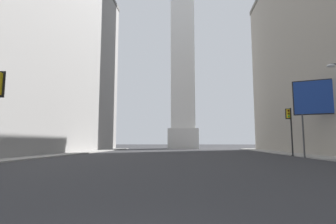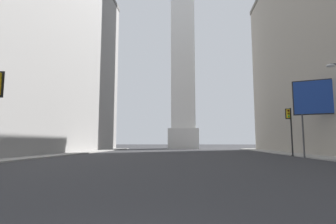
{
  "view_description": "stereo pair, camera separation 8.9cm",
  "coord_description": "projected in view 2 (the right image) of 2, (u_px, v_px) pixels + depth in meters",
  "views": [
    {
      "loc": [
        1.04,
        -2.6,
        1.68
      ],
      "look_at": [
        -2.15,
        40.67,
        6.69
      ],
      "focal_mm": 28.0,
      "sensor_mm": 36.0,
      "label": 1
    },
    {
      "loc": [
        1.13,
        -2.59,
        1.68
      ],
      "look_at": [
        -2.15,
        40.67,
        6.69
      ],
      "focal_mm": 28.0,
      "sensor_mm": 36.0,
      "label": 2
    }
  ],
  "objects": [
    {
      "name": "sidewalk_left",
      "position": [
        20.0,
        158.0,
        27.26
      ],
      "size": [
        5.0,
        79.29,
        0.15
      ],
      "primitive_type": "cube",
      "color": "gray",
      "rests_on": "ground_plane"
    },
    {
      "name": "traffic_light_mid_right",
      "position": [
        290.0,
        124.0,
        32.17
      ],
      "size": [
        0.76,
        0.52,
        5.89
      ],
      "color": "black",
      "rests_on": "ground_plane"
    },
    {
      "name": "obelisk",
      "position": [
        183.0,
        46.0,
        71.09
      ],
      "size": [
        7.69,
        7.69,
        57.87
      ],
      "color": "silver",
      "rests_on": "ground_plane"
    },
    {
      "name": "billboard_sign",
      "position": [
        319.0,
        99.0,
        28.51
      ],
      "size": [
        4.95,
        1.88,
        8.53
      ],
      "color": "#3F3F42",
      "rests_on": "ground_plane"
    }
  ]
}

